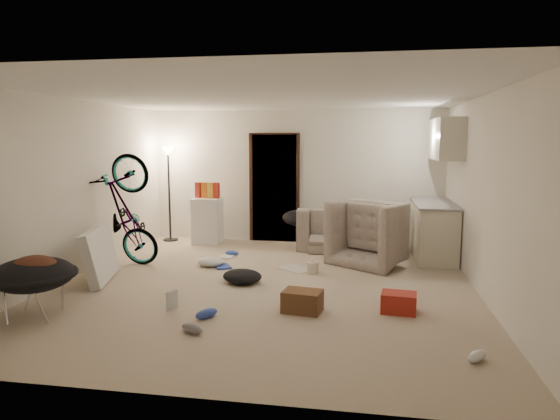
% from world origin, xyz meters
% --- Properties ---
extents(floor, '(5.50, 6.00, 0.02)m').
position_xyz_m(floor, '(0.00, 0.00, -0.01)').
color(floor, '#BEAB92').
rests_on(floor, ground).
extents(ceiling, '(5.50, 6.00, 0.02)m').
position_xyz_m(ceiling, '(0.00, 0.00, 2.51)').
color(ceiling, white).
rests_on(ceiling, wall_back).
extents(wall_back, '(5.50, 0.02, 2.50)m').
position_xyz_m(wall_back, '(0.00, 3.01, 1.25)').
color(wall_back, white).
rests_on(wall_back, floor).
extents(wall_front, '(5.50, 0.02, 2.50)m').
position_xyz_m(wall_front, '(0.00, -3.01, 1.25)').
color(wall_front, white).
rests_on(wall_front, floor).
extents(wall_left, '(0.02, 6.00, 2.50)m').
position_xyz_m(wall_left, '(-2.76, 0.00, 1.25)').
color(wall_left, white).
rests_on(wall_left, floor).
extents(wall_right, '(0.02, 6.00, 2.50)m').
position_xyz_m(wall_right, '(2.76, 0.00, 1.25)').
color(wall_right, white).
rests_on(wall_right, floor).
extents(doorway, '(0.85, 0.10, 2.04)m').
position_xyz_m(doorway, '(-0.40, 2.97, 1.02)').
color(doorway, black).
rests_on(doorway, floor).
extents(door_trim, '(0.97, 0.04, 2.10)m').
position_xyz_m(door_trim, '(-0.40, 2.94, 1.02)').
color(door_trim, black).
rests_on(door_trim, floor).
extents(floor_lamp, '(0.28, 0.28, 1.81)m').
position_xyz_m(floor_lamp, '(-2.40, 2.65, 1.31)').
color(floor_lamp, black).
rests_on(floor_lamp, floor).
extents(kitchen_counter, '(0.60, 1.50, 0.88)m').
position_xyz_m(kitchen_counter, '(2.43, 2.00, 0.44)').
color(kitchen_counter, beige).
rests_on(kitchen_counter, floor).
extents(counter_top, '(0.64, 1.54, 0.04)m').
position_xyz_m(counter_top, '(2.43, 2.00, 0.90)').
color(counter_top, gray).
rests_on(counter_top, kitchen_counter).
extents(kitchen_uppers, '(0.38, 1.40, 0.65)m').
position_xyz_m(kitchen_uppers, '(2.56, 2.00, 1.95)').
color(kitchen_uppers, beige).
rests_on(kitchen_uppers, wall_right).
extents(sofa, '(1.90, 0.80, 0.55)m').
position_xyz_m(sofa, '(1.07, 2.45, 0.27)').
color(sofa, '#3D453E').
rests_on(sofa, floor).
extents(armchair, '(1.49, 1.45, 0.74)m').
position_xyz_m(armchair, '(1.55, 1.60, 0.37)').
color(armchair, '#3D453E').
rests_on(armchair, floor).
extents(bicycle, '(1.82, 0.90, 1.02)m').
position_xyz_m(bicycle, '(-2.30, 0.67, 0.46)').
color(bicycle, black).
rests_on(bicycle, floor).
extents(book_asset, '(0.28, 0.26, 0.02)m').
position_xyz_m(book_asset, '(-0.90, -1.21, 0.01)').
color(book_asset, '#A72419').
rests_on(book_asset, floor).
extents(mini_fridge, '(0.53, 0.53, 0.86)m').
position_xyz_m(mini_fridge, '(-1.61, 2.55, 0.43)').
color(mini_fridge, white).
rests_on(mini_fridge, floor).
extents(snack_box_0, '(0.11, 0.09, 0.30)m').
position_xyz_m(snack_box_0, '(-1.78, 2.55, 1.00)').
color(snack_box_0, '#A72419').
rests_on(snack_box_0, mini_fridge).
extents(snack_box_1, '(0.10, 0.07, 0.30)m').
position_xyz_m(snack_box_1, '(-1.66, 2.55, 1.00)').
color(snack_box_1, '#CB6419').
rests_on(snack_box_1, mini_fridge).
extents(snack_box_2, '(0.10, 0.07, 0.30)m').
position_xyz_m(snack_box_2, '(-1.54, 2.55, 1.00)').
color(snack_box_2, gold).
rests_on(snack_box_2, mini_fridge).
extents(snack_box_3, '(0.12, 0.10, 0.30)m').
position_xyz_m(snack_box_3, '(-1.42, 2.55, 1.00)').
color(snack_box_3, '#A72419').
rests_on(snack_box_3, mini_fridge).
extents(saucer_chair, '(0.93, 0.93, 0.66)m').
position_xyz_m(saucer_chair, '(-2.26, -1.61, 0.39)').
color(saucer_chair, silver).
rests_on(saucer_chair, floor).
extents(hoodie, '(0.53, 0.47, 0.22)m').
position_xyz_m(hoodie, '(-2.21, -1.64, 0.59)').
color(hoodie, '#50291B').
rests_on(hoodie, saucer_chair).
extents(sofa_drape, '(0.62, 0.53, 0.28)m').
position_xyz_m(sofa_drape, '(0.12, 2.45, 0.54)').
color(sofa_drape, black).
rests_on(sofa_drape, sofa).
extents(tv_box, '(0.55, 1.14, 0.74)m').
position_xyz_m(tv_box, '(-2.30, -0.14, 0.36)').
color(tv_box, silver).
rests_on(tv_box, floor).
extents(drink_case_a, '(0.47, 0.37, 0.25)m').
position_xyz_m(drink_case_a, '(0.63, -0.96, 0.12)').
color(drink_case_a, brown).
rests_on(drink_case_a, floor).
extents(drink_case_b, '(0.42, 0.33, 0.22)m').
position_xyz_m(drink_case_b, '(1.70, -0.79, 0.11)').
color(drink_case_b, '#A72419').
rests_on(drink_case_b, floor).
extents(juicer, '(0.17, 0.17, 0.24)m').
position_xyz_m(juicer, '(0.57, 0.71, 0.10)').
color(juicer, beige).
rests_on(juicer, floor).
extents(newspaper, '(0.63, 0.61, 0.01)m').
position_xyz_m(newspaper, '(0.30, 0.92, 0.00)').
color(newspaper, beige).
rests_on(newspaper, floor).
extents(book_blue, '(0.34, 0.36, 0.03)m').
position_xyz_m(book_blue, '(-0.82, 0.80, 0.01)').
color(book_blue, '#3049AF').
rests_on(book_blue, floor).
extents(book_white, '(0.21, 0.27, 0.02)m').
position_xyz_m(book_white, '(-0.94, 1.46, 0.01)').
color(book_white, silver).
rests_on(book_white, floor).
extents(shoe_0, '(0.25, 0.12, 0.09)m').
position_xyz_m(shoe_0, '(-0.89, 1.59, 0.04)').
color(shoe_0, '#3049AF').
rests_on(shoe_0, floor).
extents(shoe_2, '(0.26, 0.30, 0.11)m').
position_xyz_m(shoe_2, '(-0.38, -1.34, 0.05)').
color(shoe_2, '#3049AF').
rests_on(shoe_2, floor).
extents(shoe_3, '(0.29, 0.21, 0.10)m').
position_xyz_m(shoe_3, '(-0.39, -1.78, 0.05)').
color(shoe_3, slate).
rests_on(shoe_3, floor).
extents(shoe_4, '(0.25, 0.27, 0.10)m').
position_xyz_m(shoe_4, '(2.30, -1.98, 0.05)').
color(shoe_4, white).
rests_on(shoe_4, floor).
extents(clothes_lump_a, '(0.67, 0.62, 0.18)m').
position_xyz_m(clothes_lump_a, '(-0.33, 0.06, 0.09)').
color(clothes_lump_a, black).
rests_on(clothes_lump_a, floor).
extents(clothes_lump_c, '(0.53, 0.49, 0.13)m').
position_xyz_m(clothes_lump_c, '(-1.03, 0.87, 0.07)').
color(clothes_lump_c, silver).
rests_on(clothes_lump_c, floor).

